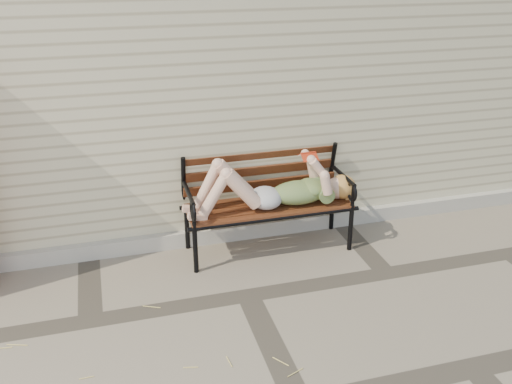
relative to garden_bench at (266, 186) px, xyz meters
name	(u,v)px	position (x,y,z in m)	size (l,w,h in m)	color
ground	(248,295)	(-0.38, -0.80, -0.60)	(80.00, 80.00, 0.00)	#746959
house_wall	(181,48)	(-0.38, 2.20, 0.90)	(8.00, 4.00, 3.00)	beige
foundation_strip	(222,234)	(-0.38, 0.17, -0.52)	(8.00, 0.10, 0.15)	#ABA79B
garden_bench	(266,186)	(0.00, 0.00, 0.00)	(1.65, 0.66, 1.07)	black
reading_woman	(271,188)	(0.01, -0.13, 0.04)	(1.56, 0.35, 0.49)	#0B454F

